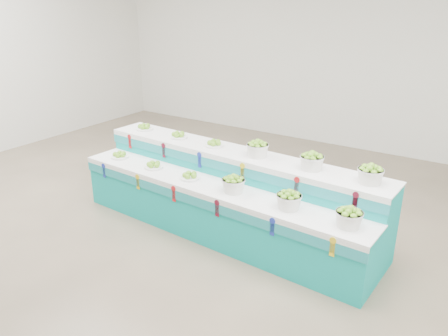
{
  "coord_description": "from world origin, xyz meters",
  "views": [
    {
      "loc": [
        3.35,
        -3.67,
        2.89
      ],
      "look_at": [
        0.48,
        0.68,
        0.87
      ],
      "focal_mm": 35.31,
      "sensor_mm": 36.0,
      "label": 1
    }
  ],
  "objects": [
    {
      "name": "ground",
      "position": [
        0.0,
        0.0,
        0.0
      ],
      "size": [
        10.0,
        10.0,
        0.0
      ],
      "primitive_type": "plane",
      "color": "brown",
      "rests_on": "ground"
    },
    {
      "name": "back_wall",
      "position": [
        0.0,
        5.0,
        2.0
      ],
      "size": [
        10.0,
        0.0,
        10.0
      ],
      "primitive_type": "plane",
      "rotation": [
        1.57,
        0.0,
        0.0
      ],
      "color": "silver",
      "rests_on": "ground"
    },
    {
      "name": "display_stand",
      "position": [
        0.48,
        0.68,
        0.51
      ],
      "size": [
        4.23,
        1.3,
        1.02
      ],
      "primitive_type": null,
      "rotation": [
        0.0,
        0.0,
        -0.06
      ],
      "color": "#0DA09D",
      "rests_on": "ground"
    },
    {
      "name": "plate_lower_left",
      "position": [
        -1.22,
        0.52,
        0.77
      ],
      "size": [
        0.27,
        0.27,
        0.1
      ],
      "primitive_type": "cylinder",
      "rotation": [
        0.0,
        0.0,
        -0.06
      ],
      "color": "white",
      "rests_on": "display_stand"
    },
    {
      "name": "plate_lower_mid",
      "position": [
        -0.53,
        0.48,
        0.77
      ],
      "size": [
        0.27,
        0.27,
        0.1
      ],
      "primitive_type": "cylinder",
      "rotation": [
        0.0,
        0.0,
        -0.06
      ],
      "color": "white",
      "rests_on": "display_stand"
    },
    {
      "name": "plate_lower_right",
      "position": [
        0.12,
        0.44,
        0.77
      ],
      "size": [
        0.27,
        0.27,
        0.1
      ],
      "primitive_type": "cylinder",
      "rotation": [
        0.0,
        0.0,
        -0.06
      ],
      "color": "white",
      "rests_on": "display_stand"
    },
    {
      "name": "basket_lower_left",
      "position": [
        0.8,
        0.41,
        0.82
      ],
      "size": [
        0.29,
        0.29,
        0.21
      ],
      "primitive_type": null,
      "rotation": [
        0.0,
        0.0,
        -0.06
      ],
      "color": "silver",
      "rests_on": "display_stand"
    },
    {
      "name": "basket_lower_mid",
      "position": [
        1.54,
        0.36,
        0.82
      ],
      "size": [
        0.29,
        0.29,
        0.21
      ],
      "primitive_type": null,
      "rotation": [
        0.0,
        0.0,
        -0.06
      ],
      "color": "silver",
      "rests_on": "display_stand"
    },
    {
      "name": "basket_lower_right",
      "position": [
        2.23,
        0.33,
        0.82
      ],
      "size": [
        0.29,
        0.29,
        0.21
      ],
      "primitive_type": null,
      "rotation": [
        0.0,
        0.0,
        -0.06
      ],
      "color": "silver",
      "rests_on": "display_stand"
    },
    {
      "name": "plate_upper_left",
      "position": [
        -1.19,
        1.03,
        1.07
      ],
      "size": [
        0.27,
        0.27,
        0.1
      ],
      "primitive_type": "cylinder",
      "rotation": [
        0.0,
        0.0,
        -0.06
      ],
      "color": "white",
      "rests_on": "display_stand"
    },
    {
      "name": "plate_upper_mid",
      "position": [
        -0.5,
        1.0,
        1.07
      ],
      "size": [
        0.27,
        0.27,
        0.1
      ],
      "primitive_type": "cylinder",
      "rotation": [
        0.0,
        0.0,
        -0.06
      ],
      "color": "white",
      "rests_on": "display_stand"
    },
    {
      "name": "plate_upper_right",
      "position": [
        0.15,
        0.96,
        1.07
      ],
      "size": [
        0.27,
        0.27,
        0.1
      ],
      "primitive_type": "cylinder",
      "rotation": [
        0.0,
        0.0,
        -0.06
      ],
      "color": "white",
      "rests_on": "display_stand"
    },
    {
      "name": "basket_upper_left",
      "position": [
        0.83,
        0.92,
        1.12
      ],
      "size": [
        0.29,
        0.29,
        0.21
      ],
      "primitive_type": null,
      "rotation": [
        0.0,
        0.0,
        -0.06
      ],
      "color": "silver",
      "rests_on": "display_stand"
    },
    {
      "name": "basket_upper_mid",
      "position": [
        1.57,
        0.88,
        1.12
      ],
      "size": [
        0.29,
        0.29,
        0.21
      ],
      "primitive_type": null,
      "rotation": [
        0.0,
        0.0,
        -0.06
      ],
      "color": "silver",
      "rests_on": "display_stand"
    },
    {
      "name": "basket_upper_right",
      "position": [
        2.26,
        0.84,
        1.12
      ],
      "size": [
        0.29,
        0.29,
        0.21
      ],
      "primitive_type": null,
      "rotation": [
        0.0,
        0.0,
        -0.06
      ],
      "color": "silver",
      "rests_on": "display_stand"
    }
  ]
}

